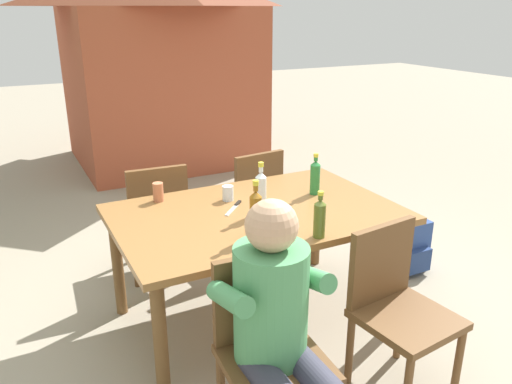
{
  "coord_description": "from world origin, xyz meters",
  "views": [
    {
      "loc": [
        -1.28,
        -2.5,
        1.89
      ],
      "look_at": [
        0.0,
        0.0,
        0.87
      ],
      "focal_mm": 35.66,
      "sensor_mm": 36.0,
      "label": 1
    }
  ],
  "objects_px": {
    "table_knife": "(234,207)",
    "bottle_olive": "(320,218)",
    "cup_glass": "(228,193)",
    "person_in_white_shirt": "(280,324)",
    "dining_table": "(256,223)",
    "chair_far_right": "(251,197)",
    "cup_terracotta": "(158,192)",
    "bottle_blue": "(276,227)",
    "bottle_green": "(315,177)",
    "brick_kiosk": "(160,58)",
    "bottle_clear": "(261,192)",
    "chair_far_left": "(156,214)",
    "chair_near_left": "(268,343)",
    "bottle_amber": "(256,213)",
    "chair_near_right": "(396,302)",
    "backpack_by_near_side": "(408,247)"
  },
  "relations": [
    {
      "from": "backpack_by_near_side",
      "to": "brick_kiosk",
      "type": "height_order",
      "value": "brick_kiosk"
    },
    {
      "from": "bottle_clear",
      "to": "cup_terracotta",
      "type": "height_order",
      "value": "bottle_clear"
    },
    {
      "from": "chair_near_left",
      "to": "cup_glass",
      "type": "xyz_separation_m",
      "value": [
        0.29,
        1.08,
        0.31
      ]
    },
    {
      "from": "dining_table",
      "to": "chair_far_right",
      "type": "xyz_separation_m",
      "value": [
        0.38,
        0.84,
        -0.18
      ]
    },
    {
      "from": "chair_far_left",
      "to": "bottle_green",
      "type": "xyz_separation_m",
      "value": [
        0.86,
        -0.75,
        0.38
      ]
    },
    {
      "from": "dining_table",
      "to": "bottle_amber",
      "type": "height_order",
      "value": "bottle_amber"
    },
    {
      "from": "bottle_clear",
      "to": "bottle_olive",
      "type": "relative_size",
      "value": 1.25
    },
    {
      "from": "bottle_blue",
      "to": "table_knife",
      "type": "xyz_separation_m",
      "value": [
        0.03,
        0.56,
        -0.1
      ]
    },
    {
      "from": "person_in_white_shirt",
      "to": "bottle_amber",
      "type": "distance_m",
      "value": 0.69
    },
    {
      "from": "chair_near_left",
      "to": "cup_terracotta",
      "type": "relative_size",
      "value": 7.32
    },
    {
      "from": "brick_kiosk",
      "to": "chair_far_left",
      "type": "bearing_deg",
      "value": -108.49
    },
    {
      "from": "cup_terracotta",
      "to": "bottle_blue",
      "type": "bearing_deg",
      "value": -68.28
    },
    {
      "from": "table_knife",
      "to": "bottle_clear",
      "type": "bearing_deg",
      "value": -60.71
    },
    {
      "from": "chair_far_left",
      "to": "bottle_amber",
      "type": "relative_size",
      "value": 2.74
    },
    {
      "from": "cup_glass",
      "to": "person_in_white_shirt",
      "type": "bearing_deg",
      "value": -104.13
    },
    {
      "from": "person_in_white_shirt",
      "to": "bottle_green",
      "type": "height_order",
      "value": "person_in_white_shirt"
    },
    {
      "from": "chair_far_right",
      "to": "bottle_olive",
      "type": "xyz_separation_m",
      "value": [
        -0.25,
        -1.32,
        0.37
      ]
    },
    {
      "from": "bottle_green",
      "to": "table_knife",
      "type": "bearing_deg",
      "value": 178.53
    },
    {
      "from": "chair_far_right",
      "to": "cup_terracotta",
      "type": "xyz_separation_m",
      "value": [
        -0.85,
        -0.42,
        0.32
      ]
    },
    {
      "from": "person_in_white_shirt",
      "to": "bottle_amber",
      "type": "height_order",
      "value": "person_in_white_shirt"
    },
    {
      "from": "cup_glass",
      "to": "table_knife",
      "type": "bearing_deg",
      "value": -97.24
    },
    {
      "from": "bottle_blue",
      "to": "cup_glass",
      "type": "height_order",
      "value": "bottle_blue"
    },
    {
      "from": "brick_kiosk",
      "to": "bottle_clear",
      "type": "bearing_deg",
      "value": -99.08
    },
    {
      "from": "table_knife",
      "to": "cup_glass",
      "type": "bearing_deg",
      "value": 82.76
    },
    {
      "from": "bottle_blue",
      "to": "bottle_olive",
      "type": "distance_m",
      "value": 0.25
    },
    {
      "from": "bottle_olive",
      "to": "cup_glass",
      "type": "bearing_deg",
      "value": 106.1
    },
    {
      "from": "chair_near_left",
      "to": "bottle_green",
      "type": "relative_size",
      "value": 3.21
    },
    {
      "from": "dining_table",
      "to": "cup_glass",
      "type": "height_order",
      "value": "cup_glass"
    },
    {
      "from": "chair_near_left",
      "to": "table_knife",
      "type": "height_order",
      "value": "chair_near_left"
    },
    {
      "from": "table_knife",
      "to": "bottle_olive",
      "type": "bearing_deg",
      "value": -68.97
    },
    {
      "from": "cup_terracotta",
      "to": "chair_near_left",
      "type": "bearing_deg",
      "value": -85.57
    },
    {
      "from": "chair_near_left",
      "to": "chair_near_right",
      "type": "xyz_separation_m",
      "value": [
        0.74,
        -0.0,
        0.0
      ]
    },
    {
      "from": "bottle_green",
      "to": "chair_near_right",
      "type": "bearing_deg",
      "value": -96.61
    },
    {
      "from": "chair_near_left",
      "to": "brick_kiosk",
      "type": "bearing_deg",
      "value": 78.02
    },
    {
      "from": "dining_table",
      "to": "chair_near_right",
      "type": "xyz_separation_m",
      "value": [
        0.37,
        -0.84,
        -0.18
      ]
    },
    {
      "from": "bottle_amber",
      "to": "table_knife",
      "type": "distance_m",
      "value": 0.46
    },
    {
      "from": "chair_far_left",
      "to": "cup_terracotta",
      "type": "xyz_separation_m",
      "value": [
        -0.09,
        -0.42,
        0.32
      ]
    },
    {
      "from": "bottle_olive",
      "to": "chair_near_right",
      "type": "bearing_deg",
      "value": -57.33
    },
    {
      "from": "bottle_clear",
      "to": "bottle_green",
      "type": "bearing_deg",
      "value": 17.86
    },
    {
      "from": "chair_near_right",
      "to": "chair_far_left",
      "type": "bearing_deg",
      "value": 113.91
    },
    {
      "from": "backpack_by_near_side",
      "to": "bottle_olive",
      "type": "bearing_deg",
      "value": -156.05
    },
    {
      "from": "person_in_white_shirt",
      "to": "chair_near_left",
      "type": "bearing_deg",
      "value": 87.33
    },
    {
      "from": "bottle_olive",
      "to": "bottle_green",
      "type": "height_order",
      "value": "bottle_green"
    },
    {
      "from": "person_in_white_shirt",
      "to": "table_knife",
      "type": "bearing_deg",
      "value": 75.03
    },
    {
      "from": "bottle_green",
      "to": "dining_table",
      "type": "bearing_deg",
      "value": -169.14
    },
    {
      "from": "bottle_blue",
      "to": "bottle_clear",
      "type": "xyz_separation_m",
      "value": [
        0.12,
        0.39,
        0.04
      ]
    },
    {
      "from": "person_in_white_shirt",
      "to": "cup_terracotta",
      "type": "distance_m",
      "value": 1.39
    },
    {
      "from": "dining_table",
      "to": "cup_terracotta",
      "type": "bearing_deg",
      "value": 137.74
    },
    {
      "from": "table_knife",
      "to": "dining_table",
      "type": "bearing_deg",
      "value": -48.71
    },
    {
      "from": "chair_far_left",
      "to": "bottle_amber",
      "type": "distance_m",
      "value": 1.25
    }
  ]
}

